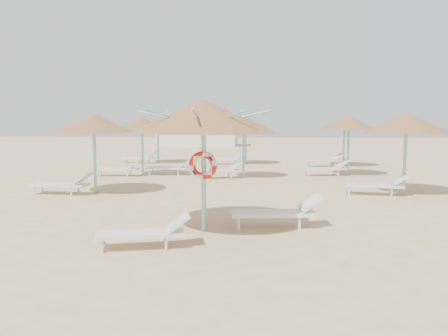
{
  "coord_description": "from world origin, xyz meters",
  "views": [
    {
      "loc": [
        0.92,
        -9.84,
        2.45
      ],
      "look_at": [
        -0.09,
        0.97,
        1.3
      ],
      "focal_mm": 35.0,
      "sensor_mm": 36.0,
      "label": 1
    }
  ],
  "objects": [
    {
      "name": "lounger_main_b",
      "position": [
        1.27,
        0.23,
        0.37
      ],
      "size": [
        2.17,
        0.91,
        0.77
      ],
      "rotation": [
        0.0,
        0.0,
        0.14
      ],
      "color": "silver",
      "rests_on": "ground"
    },
    {
      "name": "main_palapa",
      "position": [
        -0.44,
        -0.2,
        2.56
      ],
      "size": [
        3.29,
        3.29,
        2.95
      ],
      "color": "#7AD4CE",
      "rests_on": "ground"
    },
    {
      "name": "ground",
      "position": [
        0.0,
        0.0,
        0.0
      ],
      "size": [
        120.0,
        120.0,
        0.0
      ],
      "primitive_type": "plane",
      "color": "#D3B281",
      "rests_on": "ground"
    },
    {
      "name": "service_hut",
      "position": [
        -6.0,
        35.0,
        1.64
      ],
      "size": [
        8.4,
        4.4,
        3.25
      ],
      "color": "silver",
      "rests_on": "ground"
    },
    {
      "name": "lounger_main_a",
      "position": [
        -1.35,
        -1.7,
        0.31
      ],
      "size": [
        1.88,
        1.0,
        0.66
      ],
      "rotation": [
        0.0,
        0.0,
        0.27
      ],
      "color": "silver",
      "rests_on": "ground"
    },
    {
      "name": "palapa_field",
      "position": [
        0.39,
        10.53,
        2.32
      ],
      "size": [
        14.65,
        13.89,
        2.72
      ],
      "color": "#7AD4CE",
      "rests_on": "ground"
    }
  ]
}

